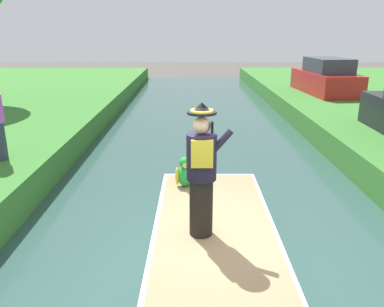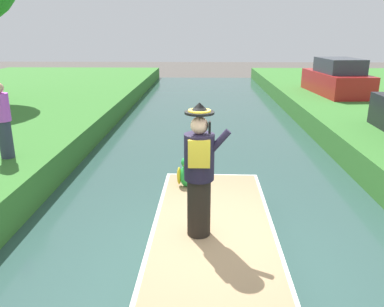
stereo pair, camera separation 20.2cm
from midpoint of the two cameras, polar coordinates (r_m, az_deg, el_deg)
ground_plane at (r=5.94m, az=2.37°, el=-17.53°), size 80.00×80.00×0.00m
canal_water at (r=5.91m, az=2.38°, el=-17.14°), size 6.74×48.00×0.10m
boat at (r=6.03m, az=2.25°, el=-12.42°), size 1.85×4.22×0.61m
person_pirate at (r=5.14m, az=0.31°, el=-2.68°), size 0.61×0.42×1.85m
parrot_plush at (r=7.00m, az=-1.85°, el=-2.99°), size 0.36×0.34×0.57m
parked_car_red at (r=17.95m, az=18.78°, el=10.42°), size 2.01×4.12×1.50m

